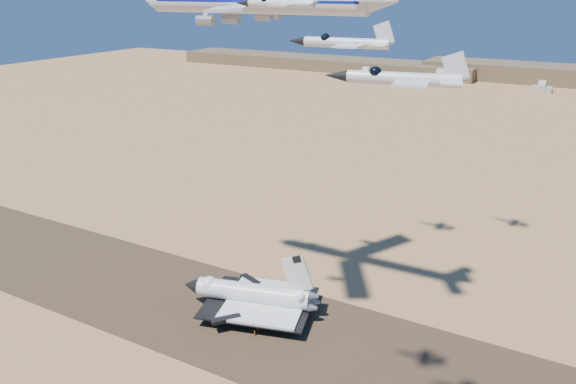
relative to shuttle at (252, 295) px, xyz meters
The scene contains 12 objects.
ground 10.27m from the shuttle, 135.63° to the right, with size 1200.00×1200.00×0.00m, color tan.
runway 10.26m from the shuttle, 135.63° to the right, with size 600.00×50.00×0.06m, color #4A3725.
ridgeline 524.74m from the shuttle, 83.52° to the left, with size 960.00×90.00×18.00m.
hangars 477.68m from the shuttle, 98.43° to the left, with size 200.50×29.50×30.00m.
shuttle is the anchor object (origin of this frame).
carrier_747 87.34m from the shuttle, 112.30° to the left, with size 76.19×59.13×19.00m.
crew_a 14.17m from the shuttle, 54.40° to the right, with size 0.63×0.41×1.73m, color #CA620B.
crew_b 12.33m from the shuttle, 48.76° to the right, with size 0.84×0.49×1.74m, color #CA620B.
crew_c 10.80m from the shuttle, 44.60° to the right, with size 1.04×0.53×1.78m, color #CA620B.
chase_jet_a 106.04m from the shuttle, 51.08° to the right, with size 14.48×7.98×3.61m.
chase_jet_b 110.12m from the shuttle, 45.10° to the right, with size 16.34×8.91×4.07m.
chase_jet_c 122.49m from the shuttle, 45.47° to the right, with size 16.44×9.32×4.14m.
Camera 1 is at (90.97, -122.94, 96.94)m, focal length 35.00 mm.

